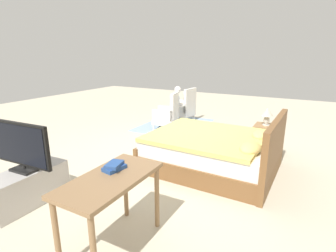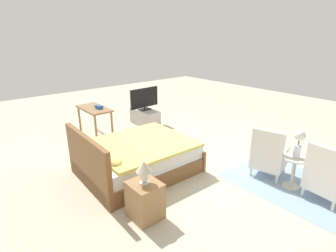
{
  "view_description": "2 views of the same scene",
  "coord_description": "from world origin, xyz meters",
  "px_view_note": "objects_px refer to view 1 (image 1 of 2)",
  "views": [
    {
      "loc": [
        3.94,
        2.16,
        1.84
      ],
      "look_at": [
        -0.0,
        -0.0,
        0.59
      ],
      "focal_mm": 28.0,
      "sensor_mm": 36.0,
      "label": 1
    },
    {
      "loc": [
        -3.62,
        3.25,
        2.46
      ],
      "look_at": [
        0.28,
        -0.04,
        0.65
      ],
      "focal_mm": 28.0,
      "sensor_mm": 36.0,
      "label": 2
    }
  ],
  "objects_px": {
    "nightstand": "(265,139)",
    "book_stack": "(114,166)",
    "tv_flatscreen": "(21,146)",
    "armchair_by_window_left": "(185,108)",
    "tv_stand": "(28,187)",
    "flower_vase": "(178,93)",
    "armchair_by_window_right": "(168,115)",
    "bed": "(214,152)",
    "table_lamp": "(267,114)",
    "side_table": "(178,112)",
    "vanity_desk": "(111,188)"
  },
  "relations": [
    {
      "from": "nightstand",
      "to": "book_stack",
      "type": "distance_m",
      "value": 3.36
    },
    {
      "from": "nightstand",
      "to": "tv_flatscreen",
      "type": "relative_size",
      "value": 0.59
    },
    {
      "from": "armchair_by_window_left",
      "to": "book_stack",
      "type": "relative_size",
      "value": 3.92
    },
    {
      "from": "tv_stand",
      "to": "flower_vase",
      "type": "bearing_deg",
      "value": -179.71
    },
    {
      "from": "armchair_by_window_right",
      "to": "tv_stand",
      "type": "distance_m",
      "value": 3.75
    },
    {
      "from": "bed",
      "to": "armchair_by_window_left",
      "type": "xyz_separation_m",
      "value": [
        -2.6,
        -1.76,
        0.08
      ]
    },
    {
      "from": "armchair_by_window_right",
      "to": "table_lamp",
      "type": "bearing_deg",
      "value": 78.21
    },
    {
      "from": "flower_vase",
      "to": "armchair_by_window_right",
      "type": "bearing_deg",
      "value": -3.41
    },
    {
      "from": "table_lamp",
      "to": "tv_stand",
      "type": "relative_size",
      "value": 0.34
    },
    {
      "from": "side_table",
      "to": "nightstand",
      "type": "xyz_separation_m",
      "value": [
        0.97,
        2.33,
        -0.08
      ]
    },
    {
      "from": "armchair_by_window_left",
      "to": "armchair_by_window_right",
      "type": "height_order",
      "value": "same"
    },
    {
      "from": "armchair_by_window_right",
      "to": "vanity_desk",
      "type": "bearing_deg",
      "value": 21.44
    },
    {
      "from": "armchair_by_window_left",
      "to": "vanity_desk",
      "type": "distance_m",
      "value": 5.03
    },
    {
      "from": "bed",
      "to": "side_table",
      "type": "relative_size",
      "value": 3.65
    },
    {
      "from": "flower_vase",
      "to": "book_stack",
      "type": "bearing_deg",
      "value": 18.65
    },
    {
      "from": "flower_vase",
      "to": "tv_flatscreen",
      "type": "xyz_separation_m",
      "value": [
        4.23,
        0.02,
        -0.08
      ]
    },
    {
      "from": "table_lamp",
      "to": "book_stack",
      "type": "xyz_separation_m",
      "value": [
        3.2,
        -0.93,
        0.02
      ]
    },
    {
      "from": "armchair_by_window_right",
      "to": "tv_flatscreen",
      "type": "height_order",
      "value": "tv_flatscreen"
    },
    {
      "from": "armchair_by_window_left",
      "to": "flower_vase",
      "type": "relative_size",
      "value": 1.93
    },
    {
      "from": "armchair_by_window_left",
      "to": "tv_stand",
      "type": "relative_size",
      "value": 0.96
    },
    {
      "from": "armchair_by_window_right",
      "to": "nightstand",
      "type": "bearing_deg",
      "value": 78.21
    },
    {
      "from": "side_table",
      "to": "vanity_desk",
      "type": "height_order",
      "value": "vanity_desk"
    },
    {
      "from": "book_stack",
      "to": "table_lamp",
      "type": "bearing_deg",
      "value": 163.85
    },
    {
      "from": "side_table",
      "to": "tv_flatscreen",
      "type": "xyz_separation_m",
      "value": [
        4.23,
        0.02,
        0.42
      ]
    },
    {
      "from": "bed",
      "to": "armchair_by_window_left",
      "type": "relative_size",
      "value": 2.2
    },
    {
      "from": "table_lamp",
      "to": "tv_flatscreen",
      "type": "bearing_deg",
      "value": -35.39
    },
    {
      "from": "flower_vase",
      "to": "vanity_desk",
      "type": "distance_m",
      "value": 4.56
    },
    {
      "from": "armchair_by_window_left",
      "to": "armchair_by_window_right",
      "type": "xyz_separation_m",
      "value": [
        0.97,
        -0.0,
        0.0
      ]
    },
    {
      "from": "side_table",
      "to": "tv_flatscreen",
      "type": "bearing_deg",
      "value": 0.29
    },
    {
      "from": "flower_vase",
      "to": "armchair_by_window_left",
      "type": "bearing_deg",
      "value": -176.78
    },
    {
      "from": "tv_flatscreen",
      "to": "armchair_by_window_right",
      "type": "bearing_deg",
      "value": -179.24
    },
    {
      "from": "nightstand",
      "to": "book_stack",
      "type": "relative_size",
      "value": 2.32
    },
    {
      "from": "armchair_by_window_left",
      "to": "tv_stand",
      "type": "xyz_separation_m",
      "value": [
        4.71,
        0.05,
        -0.16
      ]
    },
    {
      "from": "nightstand",
      "to": "vanity_desk",
      "type": "xyz_separation_m",
      "value": [
        3.33,
        -0.86,
        0.36
      ]
    },
    {
      "from": "armchair_by_window_left",
      "to": "book_stack",
      "type": "xyz_separation_m",
      "value": [
        4.66,
        1.43,
        0.4
      ]
    },
    {
      "from": "tv_flatscreen",
      "to": "bed",
      "type": "bearing_deg",
      "value": 141.02
    },
    {
      "from": "bed",
      "to": "tv_flatscreen",
      "type": "distance_m",
      "value": 2.75
    },
    {
      "from": "bed",
      "to": "armchair_by_window_right",
      "type": "height_order",
      "value": "bed"
    },
    {
      "from": "table_lamp",
      "to": "side_table",
      "type": "bearing_deg",
      "value": -112.66
    },
    {
      "from": "armchair_by_window_left",
      "to": "vanity_desk",
      "type": "xyz_separation_m",
      "value": [
        4.8,
        1.5,
        0.25
      ]
    },
    {
      "from": "bed",
      "to": "armchair_by_window_left",
      "type": "distance_m",
      "value": 3.14
    },
    {
      "from": "side_table",
      "to": "table_lamp",
      "type": "xyz_separation_m",
      "value": [
        0.97,
        2.33,
        0.41
      ]
    },
    {
      "from": "bed",
      "to": "tv_flatscreen",
      "type": "relative_size",
      "value": 2.2
    },
    {
      "from": "armchair_by_window_left",
      "to": "table_lamp",
      "type": "bearing_deg",
      "value": 58.23
    },
    {
      "from": "side_table",
      "to": "flower_vase",
      "type": "xyz_separation_m",
      "value": [
        0.0,
        0.0,
        0.5
      ]
    },
    {
      "from": "nightstand",
      "to": "armchair_by_window_left",
      "type": "bearing_deg",
      "value": -121.78
    },
    {
      "from": "flower_vase",
      "to": "tv_flatscreen",
      "type": "relative_size",
      "value": 0.52
    },
    {
      "from": "flower_vase",
      "to": "tv_stand",
      "type": "distance_m",
      "value": 4.27
    },
    {
      "from": "armchair_by_window_right",
      "to": "side_table",
      "type": "bearing_deg",
      "value": 176.59
    },
    {
      "from": "armchair_by_window_left",
      "to": "book_stack",
      "type": "distance_m",
      "value": 4.89
    }
  ]
}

